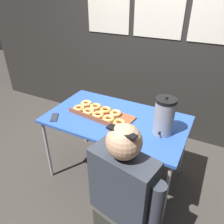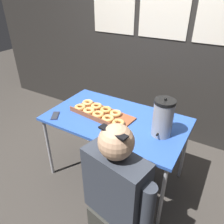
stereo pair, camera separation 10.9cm
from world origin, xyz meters
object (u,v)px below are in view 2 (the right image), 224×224
Objects in this scene: coffee_urn at (163,118)px; donut_box at (100,113)px; cell_phone at (55,116)px; person_seated at (115,200)px.

donut_box is at bearing 179.51° from coffee_urn.
coffee_urn is 1.08m from cell_phone.
donut_box is at bearing -39.01° from person_seated.
cell_phone is at bearing -139.29° from donut_box.
person_seated reaches higher than cell_phone.
cell_phone is 1.07m from person_seated.
person_seated is at bearing -43.69° from donut_box.
person_seated is at bearing -56.05° from cell_phone.
coffee_urn is at bearing 5.75° from donut_box.
coffee_urn is at bearing -85.41° from person_seated.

